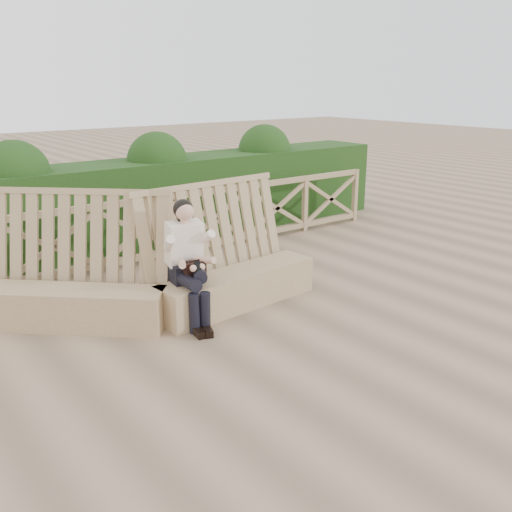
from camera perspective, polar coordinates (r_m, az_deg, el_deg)
ground at (r=6.78m, az=2.14°, el=-8.07°), size 60.00×60.00×0.00m
bench at (r=7.40m, az=-10.00°, el=-2.70°), size 4.23×2.20×1.62m
woman at (r=6.99m, az=-6.79°, el=-0.20°), size 0.50×0.95×1.53m
guardrail at (r=9.40m, az=-11.53°, el=2.44°), size 10.10×0.09×1.10m
hedge at (r=10.42m, az=-14.53°, el=4.79°), size 12.00×1.20×1.50m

